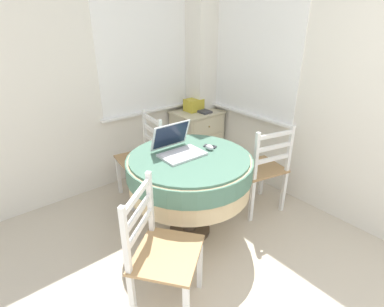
# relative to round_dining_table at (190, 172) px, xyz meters

# --- Properties ---
(corner_room_shell) EXTENTS (4.07, 4.82, 2.55)m
(corner_room_shell) POSITION_rel_round_dining_table_xyz_m (0.42, 0.13, 0.68)
(corner_room_shell) COLOR white
(corner_room_shell) RESTS_ON ground_plane
(round_dining_table) EXTENTS (1.02, 1.02, 0.75)m
(round_dining_table) POSITION_rel_round_dining_table_xyz_m (0.00, 0.00, 0.00)
(round_dining_table) COLOR #4C3D2D
(round_dining_table) RESTS_ON ground_plane
(laptop) EXTENTS (0.36, 0.32, 0.24)m
(laptop) POSITION_rel_round_dining_table_xyz_m (-0.04, 0.10, 0.19)
(laptop) COLOR silver
(laptop) RESTS_ON round_dining_table
(computer_mouse) EXTENTS (0.05, 0.08, 0.04)m
(computer_mouse) POSITION_rel_round_dining_table_xyz_m (0.21, -0.01, 0.16)
(computer_mouse) COLOR silver
(computer_mouse) RESTS_ON round_dining_table
(cell_phone) EXTENTS (0.09, 0.12, 0.01)m
(cell_phone) POSITION_rel_round_dining_table_xyz_m (0.25, 0.03, 0.15)
(cell_phone) COLOR #2D2D33
(cell_phone) RESTS_ON round_dining_table
(dining_chair_near_back_window) EXTENTS (0.44, 0.48, 0.89)m
(dining_chair_near_back_window) POSITION_rel_round_dining_table_xyz_m (0.00, 0.76, -0.16)
(dining_chair_near_back_window) COLOR #A87F51
(dining_chair_near_back_window) RESTS_ON ground_plane
(dining_chair_near_right_window) EXTENTS (0.51, 0.47, 0.89)m
(dining_chair_near_right_window) POSITION_rel_round_dining_table_xyz_m (0.75, -0.17, -0.16)
(dining_chair_near_right_window) COLOR #A87F51
(dining_chair_near_right_window) RESTS_ON ground_plane
(dining_chair_camera_near) EXTENTS (0.58, 0.57, 0.89)m
(dining_chair_camera_near) POSITION_rel_round_dining_table_xyz_m (-0.61, -0.47, -0.16)
(dining_chair_camera_near) COLOR #A87F51
(dining_chair_camera_near) RESTS_ON ground_plane
(corner_cabinet) EXTENTS (0.55, 0.47, 0.71)m
(corner_cabinet) POSITION_rel_round_dining_table_xyz_m (0.91, 0.98, -0.24)
(corner_cabinet) COLOR beige
(corner_cabinet) RESTS_ON ground_plane
(storage_box) EXTENTS (0.21, 0.16, 0.14)m
(storage_box) POSITION_rel_round_dining_table_xyz_m (0.90, 1.03, 0.18)
(storage_box) COLOR gold
(storage_box) RESTS_ON corner_cabinet
(book_on_cabinet) EXTENTS (0.12, 0.25, 0.02)m
(book_on_cabinet) POSITION_rel_round_dining_table_xyz_m (0.95, 0.93, 0.12)
(book_on_cabinet) COLOR #3F3F44
(book_on_cabinet) RESTS_ON corner_cabinet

